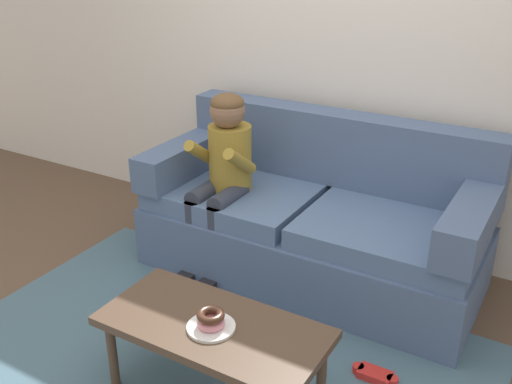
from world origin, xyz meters
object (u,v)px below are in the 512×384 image
Objects in this scene: coffee_table at (213,332)px; toy_controller at (375,376)px; person_child at (223,166)px; donut at (211,322)px; couch at (315,221)px.

coffee_table reaches higher than toy_controller.
person_child is 1.47m from toy_controller.
donut is at bearing -138.14° from toy_controller.
donut is at bearing -69.26° from coffee_table.
donut is (0.01, -0.03, 0.08)m from coffee_table.
donut is (0.62, -1.05, -0.23)m from person_child.
couch reaches higher than donut.
couch is 1.27m from donut.
toy_controller is (1.20, -0.55, -0.65)m from person_child.
person_child is at bearing 156.48° from toy_controller.
person_child is (-0.61, 1.02, 0.31)m from coffee_table.
donut reaches higher than toy_controller.
coffee_table is 4.43× the size of toy_controller.
toy_controller is (0.58, 0.50, -0.41)m from donut.
coffee_table is 1.23m from person_child.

